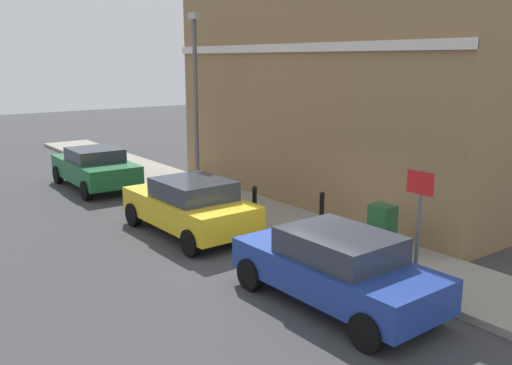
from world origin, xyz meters
The scene contains 11 objects.
ground centered at (0.00, 0.00, 0.00)m, with size 80.00×80.00×0.00m, color #38383A.
sidewalk centered at (2.06, 6.00, 0.07)m, with size 2.28×30.00×0.15m, color gray.
corner_building centered at (7.18, 3.98, 4.25)m, with size 8.07×11.96×8.50m.
car_blue centered at (-0.40, -1.77, 0.75)m, with size 1.91×4.13×1.42m.
car_yellow centered at (-0.39, 3.55, 0.77)m, with size 2.00×4.13×1.47m.
car_green centered at (-0.43, 10.09, 0.74)m, with size 2.02×4.20×1.42m.
utility_cabinet centered at (2.05, -0.74, 0.68)m, with size 0.46×0.61×1.15m.
bollard_near_cabinet centered at (2.15, 1.32, 0.70)m, with size 0.14×0.14×1.04m.
bollard_far_kerb centered at (1.17, 2.86, 0.70)m, with size 0.14×0.14×1.04m.
street_sign centered at (1.22, -2.30, 1.66)m, with size 0.08×0.60×2.30m.
lamppost centered at (1.90, 7.02, 3.30)m, with size 0.20×0.44×5.72m.
Camera 1 is at (-7.27, -8.52, 4.46)m, focal length 38.78 mm.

